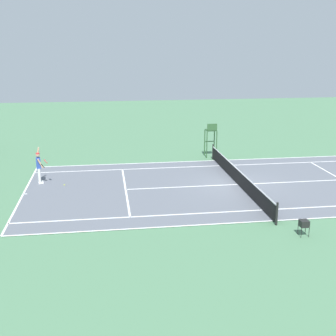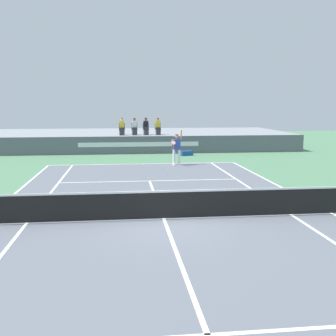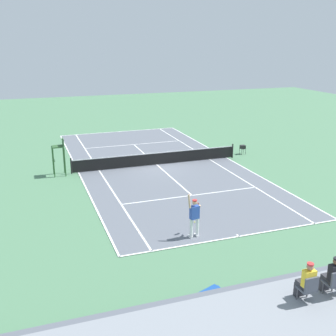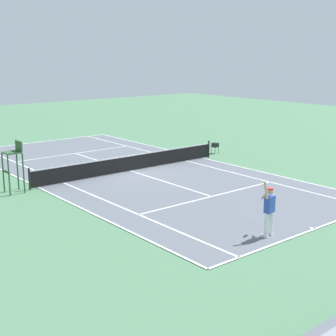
{
  "view_description": "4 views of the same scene",
  "coord_description": "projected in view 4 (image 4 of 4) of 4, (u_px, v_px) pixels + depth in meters",
  "views": [
    {
      "loc": [
        -23.47,
        7.39,
        7.8
      ],
      "look_at": [
        0.58,
        3.94,
        1.0
      ],
      "focal_mm": 47.52,
      "sensor_mm": 36.0,
      "label": 1
    },
    {
      "loc": [
        -1.26,
        -12.06,
        3.53
      ],
      "look_at": [
        0.58,
        3.94,
        1.0
      ],
      "focal_mm": 43.57,
      "sensor_mm": 36.0,
      "label": 2
    },
    {
      "loc": [
        8.68,
        26.89,
        8.48
      ],
      "look_at": [
        0.58,
        3.94,
        1.0
      ],
      "focal_mm": 44.65,
      "sensor_mm": 36.0,
      "label": 3
    },
    {
      "loc": [
        15.06,
        21.73,
        6.37
      ],
      "look_at": [
        0.58,
        3.94,
        1.0
      ],
      "focal_mm": 52.13,
      "sensor_mm": 36.0,
      "label": 4
    }
  ],
  "objects": [
    {
      "name": "umpire_chair",
      "position": [
        14.0,
        160.0,
        22.68
      ],
      "size": [
        0.77,
        0.77,
        2.44
      ],
      "color": "#2D562D",
      "rests_on": "ground"
    },
    {
      "name": "tennis_ball",
      "position": [
        250.0,
        222.0,
        18.89
      ],
      "size": [
        0.07,
        0.07,
        0.07
      ],
      "primitive_type": "sphere",
      "color": "#D1E533",
      "rests_on": "ground"
    },
    {
      "name": "ball_hopper",
      "position": [
        215.0,
        145.0,
        31.93
      ],
      "size": [
        0.36,
        0.36,
        0.7
      ],
      "color": "black",
      "rests_on": "ground"
    },
    {
      "name": "ground_plane",
      "position": [
        131.0,
        171.0,
        27.11
      ],
      "size": [
        80.0,
        80.0,
        0.0
      ],
      "primitive_type": "plane",
      "color": "#4C7A56"
    },
    {
      "name": "tennis_player",
      "position": [
        269.0,
        210.0,
        17.22
      ],
      "size": [
        0.75,
        0.72,
        2.08
      ],
      "color": "white",
      "rests_on": "ground"
    },
    {
      "name": "court",
      "position": [
        131.0,
        171.0,
        27.11
      ],
      "size": [
        11.08,
        23.88,
        0.03
      ],
      "color": "slate",
      "rests_on": "ground"
    },
    {
      "name": "net",
      "position": [
        131.0,
        162.0,
        26.99
      ],
      "size": [
        11.98,
        0.1,
        1.07
      ],
      "color": "black",
      "rests_on": "ground"
    }
  ]
}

